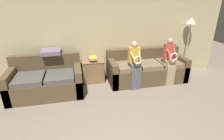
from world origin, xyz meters
name	(u,v)px	position (x,y,z in m)	size (l,w,h in m)	color
wall_back	(95,35)	(0.00, 3.28, 1.27)	(7.60, 0.06, 2.55)	#C6B789
couch_main	(146,69)	(1.37, 2.82, 0.33)	(2.16, 0.88, 0.87)	brown
couch_side	(47,81)	(-1.31, 2.63, 0.33)	(1.69, 0.96, 0.92)	brown
child_left_seated	(135,64)	(0.89, 2.46, 0.67)	(0.30, 0.37, 1.22)	#56565B
child_right_seated	(170,60)	(1.85, 2.46, 0.70)	(0.27, 0.37, 1.26)	tan
side_shelf	(93,71)	(-0.12, 3.03, 0.32)	(0.60, 0.40, 0.62)	olive
book_stack	(93,59)	(-0.11, 3.03, 0.68)	(0.22, 0.31, 0.11)	#7A4284
floor_lamp	(190,27)	(2.75, 3.06, 1.41)	(0.29, 0.29, 1.71)	#2D2B28
throw_pillow	(51,52)	(-1.15, 2.97, 0.97)	(0.47, 0.47, 0.10)	slate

